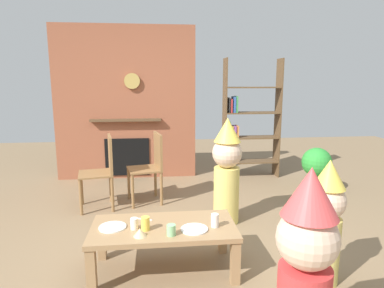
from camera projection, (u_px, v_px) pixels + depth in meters
name	position (u px, v px, depth m)	size (l,w,h in m)	color
ground_plane	(180.00, 253.00, 3.08)	(12.00, 12.00, 0.00)	#846B4C
brick_fireplace_feature	(126.00, 104.00, 5.33)	(2.20, 0.28, 2.40)	#935138
bookshelf	(246.00, 123.00, 5.39)	(0.90, 0.28, 1.90)	brown
coffee_table	(164.00, 233.00, 2.74)	(1.17, 0.58, 0.39)	#9E7A51
paper_cup_near_left	(215.00, 220.00, 2.70)	(0.06, 0.06, 0.11)	silver
paper_cup_near_right	(134.00, 224.00, 2.66)	(0.06, 0.06, 0.09)	silver
paper_cup_center	(145.00, 224.00, 2.64)	(0.07, 0.07, 0.11)	#F2CC4C
paper_cup_far_left	(171.00, 230.00, 2.55)	(0.07, 0.07, 0.09)	#8CD18C
paper_plate_front	(113.00, 227.00, 2.69)	(0.22, 0.22, 0.01)	white
paper_plate_rear	(194.00, 229.00, 2.65)	(0.22, 0.22, 0.01)	white
birthday_cake_slice	(140.00, 232.00, 2.54)	(0.10, 0.10, 0.06)	#EAC68C
table_fork	(144.00, 219.00, 2.85)	(0.15, 0.02, 0.01)	silver
child_with_cone_hat	(305.00, 269.00, 1.72)	(0.32, 0.32, 1.14)	#D13838
child_in_pink	(326.00, 219.00, 2.55)	(0.27, 0.27, 0.98)	#E0CC66
child_by_the_chairs	(227.00, 168.00, 3.65)	(0.32, 0.32, 1.17)	#E0CC66
dining_chair_left	(103.00, 168.00, 4.10)	(0.47, 0.47, 0.90)	olive
dining_chair_middle	(151.00, 163.00, 4.31)	(0.47, 0.47, 0.90)	olive
potted_plant_tall	(316.00, 166.00, 4.67)	(0.41, 0.41, 0.64)	#9E5B42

